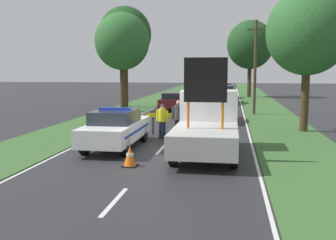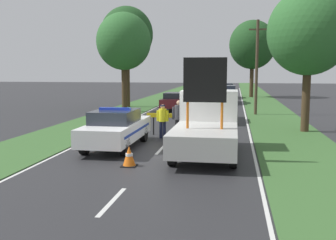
# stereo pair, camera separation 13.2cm
# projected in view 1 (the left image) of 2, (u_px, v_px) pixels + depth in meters

# --- Properties ---
(ground_plane) EXTENTS (160.00, 160.00, 0.00)m
(ground_plane) POSITION_uv_depth(u_px,v_px,m) (158.00, 152.00, 14.95)
(ground_plane) COLOR #28282B
(lane_markings) EXTENTS (7.27, 73.27, 0.01)m
(lane_markings) POSITION_uv_depth(u_px,v_px,m) (197.00, 109.00, 31.68)
(lane_markings) COLOR silver
(lane_markings) RESTS_ON ground
(grass_verge_left) EXTENTS (3.41, 120.00, 0.03)m
(grass_verge_left) POSITION_uv_depth(u_px,v_px,m) (140.00, 104.00, 35.38)
(grass_verge_left) COLOR #38602D
(grass_verge_left) RESTS_ON ground
(grass_verge_right) EXTENTS (3.41, 120.00, 0.03)m
(grass_verge_right) POSITION_uv_depth(u_px,v_px,m) (263.00, 106.00, 33.68)
(grass_verge_right) COLOR #38602D
(grass_verge_right) RESTS_ON ground
(police_car) EXTENTS (1.80, 4.89, 1.63)m
(police_car) POSITION_uv_depth(u_px,v_px,m) (116.00, 128.00, 15.76)
(police_car) COLOR white
(police_car) RESTS_ON ground
(work_truck) EXTENTS (2.21, 5.22, 3.53)m
(work_truck) POSITION_uv_depth(u_px,v_px,m) (208.00, 124.00, 14.66)
(work_truck) COLOR white
(work_truck) RESTS_ON ground
(road_barrier) EXTENTS (3.25, 0.08, 1.05)m
(road_barrier) POSITION_uv_depth(u_px,v_px,m) (180.00, 117.00, 18.67)
(road_barrier) COLOR black
(road_barrier) RESTS_ON ground
(police_officer) EXTENTS (0.56, 0.35, 1.55)m
(police_officer) POSITION_uv_depth(u_px,v_px,m) (162.00, 118.00, 17.94)
(police_officer) COLOR #191E38
(police_officer) RESTS_ON ground
(pedestrian_civilian) EXTENTS (0.63, 0.40, 1.75)m
(pedestrian_civilian) POSITION_uv_depth(u_px,v_px,m) (179.00, 116.00, 17.83)
(pedestrian_civilian) COLOR #232326
(pedestrian_civilian) RESTS_ON ground
(traffic_cone_near_police) EXTENTS (0.46, 0.46, 0.64)m
(traffic_cone_near_police) POSITION_uv_depth(u_px,v_px,m) (83.00, 142.00, 15.38)
(traffic_cone_near_police) COLOR black
(traffic_cone_near_police) RESTS_ON ground
(traffic_cone_centre_front) EXTENTS (0.49, 0.49, 0.67)m
(traffic_cone_centre_front) POSITION_uv_depth(u_px,v_px,m) (130.00, 156.00, 12.74)
(traffic_cone_centre_front) COLOR black
(traffic_cone_centre_front) RESTS_ON ground
(queued_car_sedan_silver) EXTENTS (1.90, 4.39, 1.41)m
(queued_car_sedan_silver) POSITION_uv_depth(u_px,v_px,m) (215.00, 109.00, 23.97)
(queued_car_sedan_silver) COLOR #B2B2B7
(queued_car_sedan_silver) RESTS_ON ground
(queued_car_wagon_maroon) EXTENTS (1.92, 4.38, 1.37)m
(queued_car_wagon_maroon) POSITION_uv_depth(u_px,v_px,m) (175.00, 101.00, 30.38)
(queued_car_wagon_maroon) COLOR maroon
(queued_car_wagon_maroon) RESTS_ON ground
(queued_car_hatch_blue) EXTENTS (1.90, 4.65, 1.67)m
(queued_car_hatch_blue) POSITION_uv_depth(u_px,v_px,m) (224.00, 94.00, 36.92)
(queued_car_hatch_blue) COLOR navy
(queued_car_hatch_blue) RESTS_ON ground
(queued_car_suv_grey) EXTENTS (1.81, 4.62, 1.65)m
(queued_car_suv_grey) POSITION_uv_depth(u_px,v_px,m) (224.00, 90.00, 43.70)
(queued_car_suv_grey) COLOR slate
(queued_car_suv_grey) RESTS_ON ground
(roadside_tree_near_left) EXTENTS (5.19, 5.19, 8.64)m
(roadside_tree_near_left) POSITION_uv_depth(u_px,v_px,m) (250.00, 45.00, 44.15)
(roadside_tree_near_left) COLOR #42301E
(roadside_tree_near_left) RESTS_ON ground
(roadside_tree_near_right) EXTENTS (4.04, 4.04, 7.08)m
(roadside_tree_near_right) POSITION_uv_depth(u_px,v_px,m) (308.00, 33.00, 19.29)
(roadside_tree_near_right) COLOR #42301E
(roadside_tree_near_right) RESTS_ON ground
(roadside_tree_mid_left) EXTENTS (4.31, 4.31, 8.28)m
(roadside_tree_mid_left) POSITION_uv_depth(u_px,v_px,m) (125.00, 35.00, 32.22)
(roadside_tree_mid_left) COLOR #42301E
(roadside_tree_mid_left) RESTS_ON ground
(roadside_tree_mid_right) EXTENTS (3.97, 3.97, 7.26)m
(roadside_tree_mid_right) POSITION_uv_depth(u_px,v_px,m) (122.00, 42.00, 28.54)
(roadside_tree_mid_right) COLOR #42301E
(roadside_tree_mid_right) RESTS_ON ground
(utility_pole) EXTENTS (1.20, 0.20, 6.49)m
(utility_pole) POSITION_uv_depth(u_px,v_px,m) (255.00, 66.00, 27.04)
(utility_pole) COLOR #473828
(utility_pole) RESTS_ON ground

